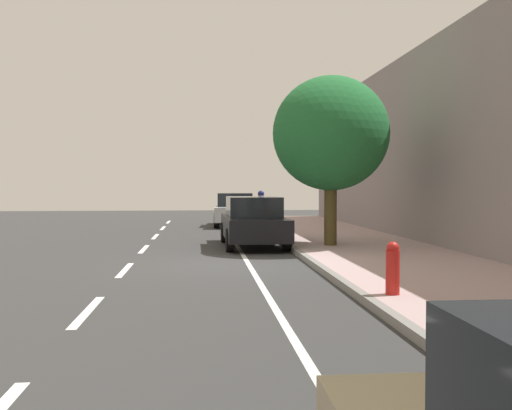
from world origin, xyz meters
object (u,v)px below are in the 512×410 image
Objects in this scene: bicycle_at_curb at (255,223)px; street_tree_far_end at (331,134)px; parked_sedan_black_second at (253,222)px; parked_sedan_silver_mid at (235,210)px; cyclist_with_backpack at (262,207)px; fire_hydrant at (393,268)px.

bicycle_at_curb is 0.35× the size of street_tree_far_end.
parked_sedan_black_second and parked_sedan_silver_mid have the same top height.
bicycle_at_curb is at bearing 116.70° from cyclist_with_backpack.
parked_sedan_silver_mid reaches higher than bicycle_at_curb.
cyclist_with_backpack reaches higher than parked_sedan_silver_mid.
parked_sedan_black_second is at bearing -89.78° from parked_sedan_silver_mid.
fire_hydrant is (0.67, -13.46, -0.45)m from cyclist_with_backpack.
street_tree_far_end is 8.09m from fire_hydrant.
parked_sedan_silver_mid is at bearing 102.09° from street_tree_far_end.
street_tree_far_end is (2.14, -1.12, 2.60)m from parked_sedan_black_second.
street_tree_far_end is 5.80× the size of fire_hydrant.
parked_sedan_silver_mid is 3.85m from bicycle_at_curb.
parked_sedan_silver_mid is 0.92× the size of street_tree_far_end.
parked_sedan_black_second is 2.66× the size of cyclist_with_backpack.
bicycle_at_curb is (0.53, 5.23, -0.38)m from parked_sedan_black_second.
street_tree_far_end is at bearing -76.85° from cyclist_with_backpack.
parked_sedan_silver_mid is at bearing 100.59° from cyclist_with_backpack.
street_tree_far_end is (1.61, -6.35, 2.97)m from bicycle_at_curb.
fire_hydrant is at bearing -85.28° from parked_sedan_silver_mid.
parked_sedan_black_second is 9.02m from parked_sedan_silver_mid.
fire_hydrant is at bearing -95.37° from street_tree_far_end.
parked_sedan_black_second reaches higher than fire_hydrant.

